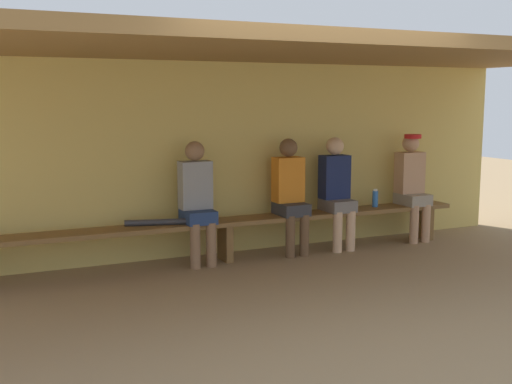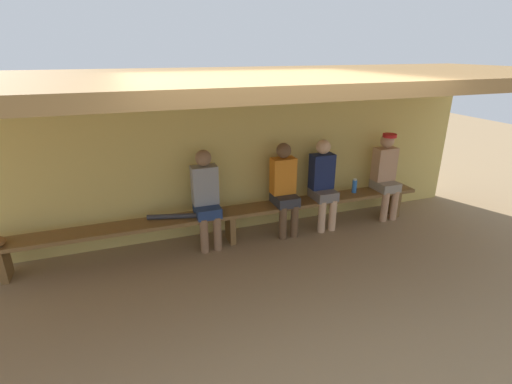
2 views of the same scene
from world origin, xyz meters
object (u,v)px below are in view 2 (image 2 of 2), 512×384
bench (230,216)px  water_bottle_green (354,186)px  baseball_bat (177,216)px  player_in_red (206,196)px  player_leftmost (284,186)px  player_with_sunglasses (323,181)px  player_near_post (386,172)px

bench → water_bottle_green: (2.01, 0.04, 0.18)m
baseball_bat → player_in_red: bearing=14.9°
player_leftmost → water_bottle_green: player_leftmost is taller
player_with_sunglasses → player_in_red: same height
bench → player_near_post: bearing=0.1°
player_in_red → baseball_bat: size_ratio=1.73×
bench → baseball_bat: 0.73m
player_leftmost → player_in_red: bearing=180.0°
player_near_post → player_leftmost: bearing=-180.0°
player_leftmost → player_in_red: same height
player_near_post → player_in_red: bearing=-180.0°
bench → water_bottle_green: size_ratio=26.95×
bench → player_with_sunglasses: bearing=0.1°
player_in_red → player_leftmost: bearing=0.0°
water_bottle_green → player_near_post: bearing=-3.9°
bench → player_leftmost: size_ratio=4.49×
player_in_red → baseball_bat: 0.46m
player_in_red → player_near_post: (2.86, 0.00, 0.02)m
player_in_red → water_bottle_green: (2.33, 0.04, -0.16)m
player_leftmost → player_near_post: 1.73m
player_in_red → player_with_sunglasses: bearing=0.0°
player_leftmost → water_bottle_green: (1.20, 0.04, -0.16)m
bench → player_with_sunglasses: player_with_sunglasses is taller
player_in_red → water_bottle_green: 2.34m
player_leftmost → baseball_bat: size_ratio=1.73×
water_bottle_green → baseball_bat: bearing=-179.2°
player_with_sunglasses → player_leftmost: (-0.62, 0.00, 0.00)m
player_with_sunglasses → water_bottle_green: player_with_sunglasses is taller
water_bottle_green → baseball_bat: 2.73m
player_with_sunglasses → water_bottle_green: size_ratio=6.00×
player_leftmost → player_near_post: (1.73, 0.00, 0.02)m
player_with_sunglasses → player_in_red: size_ratio=1.00×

